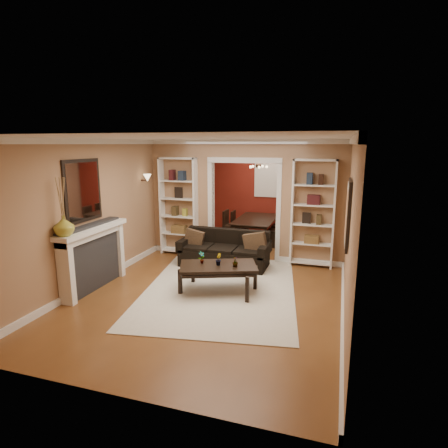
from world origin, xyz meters
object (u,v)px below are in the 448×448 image
(dining_table, at_px, (257,230))
(coffee_table, at_px, (218,278))
(sofa, at_px, (224,249))
(fireplace, at_px, (95,258))
(bookshelf_left, at_px, (179,207))
(bookshelf_right, at_px, (313,214))

(dining_table, bearing_deg, coffee_table, -178.36)
(sofa, relative_size, coffee_table, 1.46)
(coffee_table, relative_size, dining_table, 0.73)
(dining_table, bearing_deg, fireplace, 153.43)
(fireplace, bearing_deg, bookshelf_left, 77.95)
(sofa, height_order, coffee_table, sofa)
(coffee_table, relative_size, fireplace, 0.79)
(sofa, height_order, dining_table, sofa)
(bookshelf_left, bearing_deg, coffee_table, -50.70)
(sofa, relative_size, dining_table, 1.07)
(coffee_table, height_order, fireplace, fireplace)
(bookshelf_right, relative_size, fireplace, 1.35)
(bookshelf_right, xyz_separation_m, fireplace, (-3.64, -2.53, -0.57))
(coffee_table, height_order, dining_table, dining_table)
(sofa, height_order, fireplace, fireplace)
(coffee_table, relative_size, bookshelf_left, 0.58)
(bookshelf_right, height_order, dining_table, bookshelf_right)
(bookshelf_left, relative_size, dining_table, 1.26)
(bookshelf_right, bearing_deg, bookshelf_left, 180.00)
(sofa, height_order, bookshelf_right, bookshelf_right)
(bookshelf_left, distance_m, dining_table, 2.40)
(sofa, bearing_deg, dining_table, 83.93)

